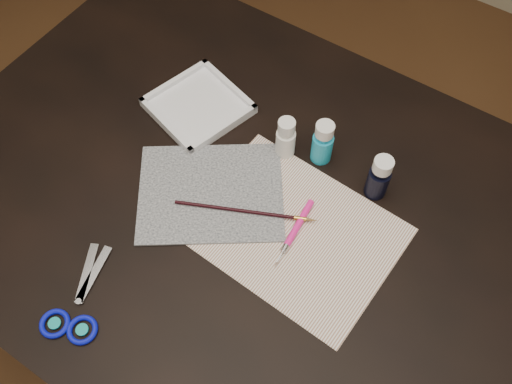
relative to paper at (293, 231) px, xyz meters
The scene contains 11 objects.
ground 0.77m from the paper, behind, with size 3.50×3.50×0.02m, color #422614.
table 0.39m from the paper, behind, with size 1.30×0.90×0.75m, color black.
paper is the anchor object (origin of this frame).
canvas 0.17m from the paper, behind, with size 0.27×0.22×0.00m, color black.
paint_bottle_white 0.18m from the paper, 126.91° to the left, with size 0.04×0.04×0.09m, color white.
paint_bottle_cyan 0.18m from the paper, 103.68° to the left, with size 0.04×0.04×0.10m, color #1A9EC9.
paint_bottle_navy 0.18m from the paper, 61.78° to the left, with size 0.04×0.04×0.10m, color black.
paintbrush 0.09m from the paper, 169.14° to the right, with size 0.27×0.01×0.01m, color black, non-canonical shape.
craft_knife 0.01m from the paper, 60.61° to the right, with size 0.15×0.01×0.01m, color #FF1E9A, non-canonical shape.
scissors 0.39m from the paper, 128.88° to the right, with size 0.20×0.10×0.01m, color silver, non-canonical shape.
palette_tray 0.34m from the paper, 156.61° to the left, with size 0.17×0.17×0.02m, color white.
Camera 1 is at (0.29, -0.44, 1.67)m, focal length 40.00 mm.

